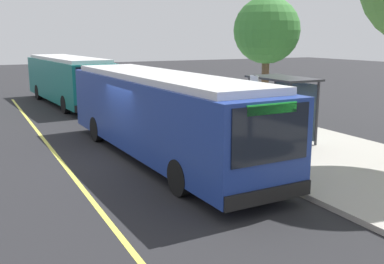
{
  "coord_description": "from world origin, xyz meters",
  "views": [
    {
      "loc": [
        14.45,
        -4.79,
        4.14
      ],
      "look_at": [
        2.56,
        1.17,
        1.32
      ],
      "focal_mm": 41.88,
      "sensor_mm": 36.0,
      "label": 1
    }
  ],
  "objects_px": {
    "transit_bus_main": "(160,112)",
    "transit_bus_second": "(68,79)",
    "waiting_bench": "(284,128)",
    "route_sign_post": "(254,106)"
  },
  "relations": [
    {
      "from": "transit_bus_main",
      "to": "route_sign_post",
      "type": "height_order",
      "value": "same"
    },
    {
      "from": "transit_bus_second",
      "to": "waiting_bench",
      "type": "distance_m",
      "value": 15.56
    },
    {
      "from": "transit_bus_main",
      "to": "route_sign_post",
      "type": "bearing_deg",
      "value": 50.75
    },
    {
      "from": "transit_bus_second",
      "to": "route_sign_post",
      "type": "bearing_deg",
      "value": 9.15
    },
    {
      "from": "waiting_bench",
      "to": "route_sign_post",
      "type": "height_order",
      "value": "route_sign_post"
    },
    {
      "from": "transit_bus_main",
      "to": "waiting_bench",
      "type": "height_order",
      "value": "transit_bus_main"
    },
    {
      "from": "transit_bus_second",
      "to": "waiting_bench",
      "type": "relative_size",
      "value": 6.94
    },
    {
      "from": "transit_bus_main",
      "to": "transit_bus_second",
      "type": "xyz_separation_m",
      "value": [
        -14.44,
        -0.19,
        -0.0
      ]
    },
    {
      "from": "transit_bus_main",
      "to": "waiting_bench",
      "type": "distance_m",
      "value": 5.31
    },
    {
      "from": "waiting_bench",
      "to": "transit_bus_main",
      "type": "bearing_deg",
      "value": -91.35
    }
  ]
}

